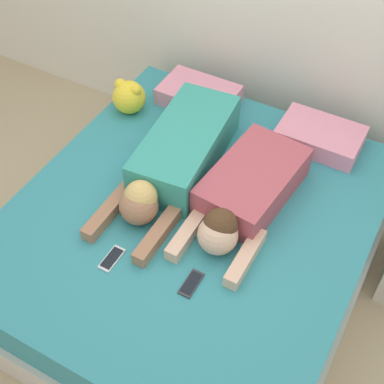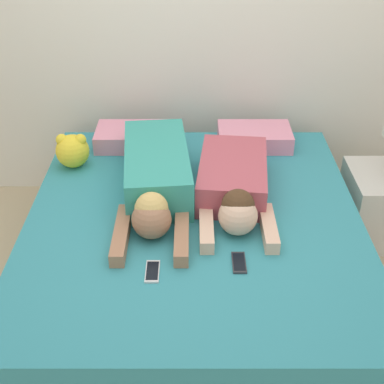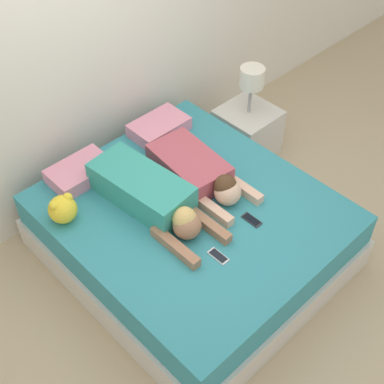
{
  "view_description": "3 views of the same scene",
  "coord_description": "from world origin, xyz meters",
  "views": [
    {
      "loc": [
        0.87,
        -1.57,
        2.67
      ],
      "look_at": [
        0.0,
        0.0,
        0.69
      ],
      "focal_mm": 50.0,
      "sensor_mm": 36.0,
      "label": 1
    },
    {
      "loc": [
        -0.01,
        -2.33,
        2.18
      ],
      "look_at": [
        0.0,
        0.0,
        0.69
      ],
      "focal_mm": 50.0,
      "sensor_mm": 36.0,
      "label": 2
    },
    {
      "loc": [
        -1.85,
        -1.93,
        3.35
      ],
      "look_at": [
        0.0,
        0.0,
        0.69
      ],
      "focal_mm": 50.0,
      "sensor_mm": 36.0,
      "label": 3
    }
  ],
  "objects": [
    {
      "name": "cell_phone_right",
      "position": [
        0.21,
        -0.39,
        0.54
      ],
      "size": [
        0.06,
        0.15,
        0.01
      ],
      "color": "#2D2D33",
      "rests_on": "bed"
    },
    {
      "name": "plush_toy",
      "position": [
        -0.74,
        0.54,
        0.64
      ],
      "size": [
        0.2,
        0.2,
        0.21
      ],
      "color": "yellow",
      "rests_on": "bed"
    },
    {
      "name": "cell_phone_left",
      "position": [
        -0.19,
        -0.45,
        0.54
      ],
      "size": [
        0.06,
        0.15,
        0.01
      ],
      "color": "silver",
      "rests_on": "bed"
    },
    {
      "name": "bed",
      "position": [
        0.0,
        0.0,
        0.26
      ],
      "size": [
        1.83,
        2.05,
        0.54
      ],
      "color": "beige",
      "rests_on": "ground_plane"
    },
    {
      "name": "pillow_head_right",
      "position": [
        0.4,
        0.81,
        0.59
      ],
      "size": [
        0.47,
        0.31,
        0.11
      ],
      "color": "pink",
      "rests_on": "bed"
    },
    {
      "name": "ground_plane",
      "position": [
        0.0,
        0.0,
        0.0
      ],
      "size": [
        12.0,
        12.0,
        0.0
      ],
      "primitive_type": "plane",
      "color": "tan"
    },
    {
      "name": "person_right",
      "position": [
        0.22,
        0.15,
        0.63
      ],
      "size": [
        0.43,
        0.92,
        0.23
      ],
      "color": "#B24C59",
      "rests_on": "bed"
    },
    {
      "name": "nightstand",
      "position": [
        1.24,
        0.55,
        0.27
      ],
      "size": [
        0.49,
        0.49,
        0.91
      ],
      "color": "beige",
      "rests_on": "ground_plane"
    },
    {
      "name": "person_left",
      "position": [
        -0.21,
        0.21,
        0.65
      ],
      "size": [
        0.43,
        1.14,
        0.23
      ],
      "color": "teal",
      "rests_on": "bed"
    },
    {
      "name": "pillow_head_left",
      "position": [
        -0.4,
        0.81,
        0.59
      ],
      "size": [
        0.47,
        0.31,
        0.11
      ],
      "color": "pink",
      "rests_on": "bed"
    },
    {
      "name": "wall_back",
      "position": [
        0.0,
        1.18,
        1.3
      ],
      "size": [
        12.0,
        0.06,
        2.6
      ],
      "color": "silver",
      "rests_on": "ground_plane"
    }
  ]
}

